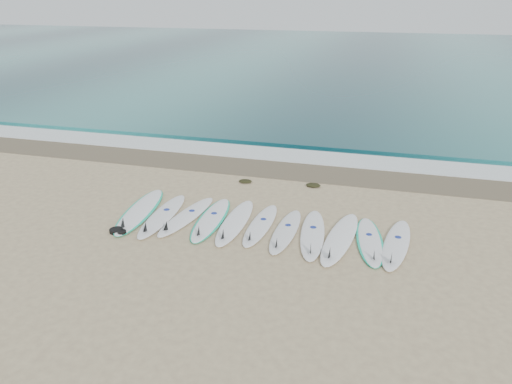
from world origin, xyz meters
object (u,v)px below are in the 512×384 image
(leash_coil, at_px, (118,231))
(surfboard_10, at_px, (396,245))
(surfboard_0, at_px, (139,211))
(surfboard_5, at_px, (260,225))

(leash_coil, bearing_deg, surfboard_10, 9.33)
(surfboard_0, relative_size, leash_coil, 6.42)
(surfboard_0, relative_size, surfboard_10, 1.15)
(surfboard_5, bearing_deg, leash_coil, -158.72)
(surfboard_0, height_order, surfboard_10, surfboard_0)
(surfboard_0, xyz_separation_m, surfboard_5, (3.12, 0.03, -0.00))
(leash_coil, bearing_deg, surfboard_0, 91.95)
(surfboard_5, xyz_separation_m, leash_coil, (-3.08, -1.15, -0.00))
(surfboard_0, distance_m, surfboard_10, 6.22)
(surfboard_5, distance_m, surfboard_10, 3.10)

